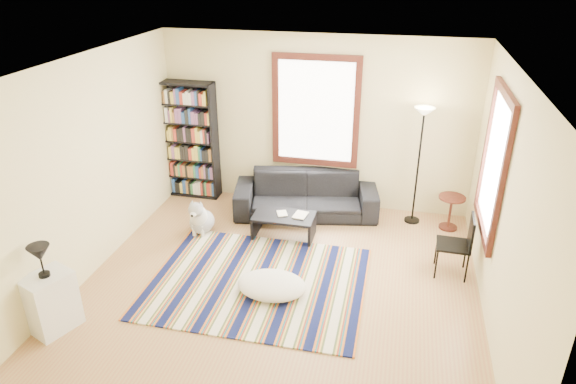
% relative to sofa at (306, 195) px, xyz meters
% --- Properties ---
extents(floor, '(5.00, 5.00, 0.10)m').
position_rel_sofa_xyz_m(floor, '(0.06, -2.05, -0.38)').
color(floor, '#A2804A').
rests_on(floor, ground).
extents(ceiling, '(5.00, 5.00, 0.10)m').
position_rel_sofa_xyz_m(ceiling, '(0.06, -2.05, 2.52)').
color(ceiling, white).
rests_on(ceiling, floor).
extents(wall_back, '(5.00, 0.10, 2.80)m').
position_rel_sofa_xyz_m(wall_back, '(0.06, 0.50, 1.07)').
color(wall_back, beige).
rests_on(wall_back, floor).
extents(wall_front, '(5.00, 0.10, 2.80)m').
position_rel_sofa_xyz_m(wall_front, '(0.06, -4.60, 1.07)').
color(wall_front, beige).
rests_on(wall_front, floor).
extents(wall_left, '(0.10, 5.00, 2.80)m').
position_rel_sofa_xyz_m(wall_left, '(-2.49, -2.05, 1.07)').
color(wall_left, beige).
rests_on(wall_left, floor).
extents(wall_right, '(0.10, 5.00, 2.80)m').
position_rel_sofa_xyz_m(wall_right, '(2.61, -2.05, 1.07)').
color(wall_right, beige).
rests_on(wall_right, floor).
extents(window_back, '(1.20, 0.06, 1.60)m').
position_rel_sofa_xyz_m(window_back, '(0.06, 0.42, 1.27)').
color(window_back, white).
rests_on(window_back, wall_back).
extents(window_right, '(0.06, 1.20, 1.60)m').
position_rel_sofa_xyz_m(window_right, '(2.53, -1.25, 1.27)').
color(window_right, white).
rests_on(window_right, wall_right).
extents(rug, '(2.75, 2.20, 0.02)m').
position_rel_sofa_xyz_m(rug, '(-0.23, -2.06, -0.32)').
color(rug, '#0C123C').
rests_on(rug, floor).
extents(sofa, '(1.30, 2.41, 0.67)m').
position_rel_sofa_xyz_m(sofa, '(0.00, 0.00, 0.00)').
color(sofa, black).
rests_on(sofa, floor).
extents(bookshelf, '(0.90, 0.30, 2.00)m').
position_rel_sofa_xyz_m(bookshelf, '(-2.04, 0.27, 0.67)').
color(bookshelf, black).
rests_on(bookshelf, floor).
extents(coffee_table, '(0.98, 0.66, 0.36)m').
position_rel_sofa_xyz_m(coffee_table, '(-0.17, -0.82, -0.15)').
color(coffee_table, black).
rests_on(coffee_table, floor).
extents(book_a, '(0.23, 0.21, 0.02)m').
position_rel_sofa_xyz_m(book_a, '(-0.27, -0.82, 0.04)').
color(book_a, beige).
rests_on(book_a, coffee_table).
extents(book_b, '(0.22, 0.28, 0.02)m').
position_rel_sofa_xyz_m(book_b, '(-0.02, -0.77, 0.04)').
color(book_b, beige).
rests_on(book_b, coffee_table).
extents(floor_cushion, '(1.06, 0.94, 0.22)m').
position_rel_sofa_xyz_m(floor_cushion, '(-0.00, -2.22, -0.22)').
color(floor_cushion, beige).
rests_on(floor_cushion, floor).
extents(floor_lamp, '(0.38, 0.38, 1.86)m').
position_rel_sofa_xyz_m(floor_lamp, '(1.71, 0.10, 0.60)').
color(floor_lamp, black).
rests_on(floor_lamp, floor).
extents(side_table, '(0.48, 0.48, 0.54)m').
position_rel_sofa_xyz_m(side_table, '(2.26, -0.01, -0.06)').
color(side_table, '#4B1D12').
rests_on(side_table, floor).
extents(folding_chair, '(0.43, 0.41, 0.86)m').
position_rel_sofa_xyz_m(folding_chair, '(2.21, -1.27, 0.10)').
color(folding_chair, black).
rests_on(folding_chair, floor).
extents(white_cabinet, '(0.54, 0.61, 0.70)m').
position_rel_sofa_xyz_m(white_cabinet, '(-2.24, -3.40, 0.02)').
color(white_cabinet, white).
rests_on(white_cabinet, floor).
extents(table_lamp, '(0.30, 0.30, 0.38)m').
position_rel_sofa_xyz_m(table_lamp, '(-2.24, -3.40, 0.56)').
color(table_lamp, black).
rests_on(table_lamp, white_cabinet).
extents(dog, '(0.42, 0.59, 0.58)m').
position_rel_sofa_xyz_m(dog, '(-1.42, -0.96, -0.04)').
color(dog, silver).
rests_on(dog, floor).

